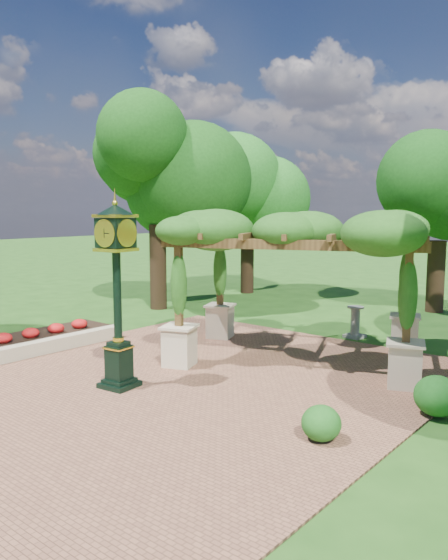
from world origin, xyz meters
The scene contains 12 objects.
ground centered at (0.00, 0.00, 0.00)m, with size 120.00×120.00×0.00m, color #1E4714.
brick_plaza centered at (0.00, 1.00, 0.02)m, with size 10.00×12.00×0.04m, color brown.
border_wall centered at (-4.60, 0.50, 0.20)m, with size 0.35×5.00×0.40m, color #C6B793.
flower_bed centered at (-5.50, 0.50, 0.18)m, with size 1.50×5.00×0.36m, color red.
pedestal_clock centered at (-0.83, -0.05, 2.41)m, with size 0.88×0.88×4.02m.
pergola centered at (0.88, 4.41, 3.16)m, with size 7.10×5.81×3.86m.
sundial centered at (0.91, 7.63, 0.42)m, with size 0.57×0.57×0.96m.
shrub_front centered at (3.94, 0.30, 0.34)m, with size 0.67×0.67×0.60m, color #1A5217.
shrub_mid centered at (5.04, 2.66, 0.42)m, with size 0.85×0.85×0.76m, color #195518.
tree_west_near centered at (-7.28, 7.20, 5.83)m, with size 4.05×4.05×8.50m.
tree_west_far centered at (-7.14, 12.74, 4.82)m, with size 4.06×4.06×7.02m.
tree_north centered at (1.29, 13.48, 4.78)m, with size 3.59×3.59×6.99m.
Camera 1 is at (8.26, -7.40, 3.86)m, focal length 35.00 mm.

